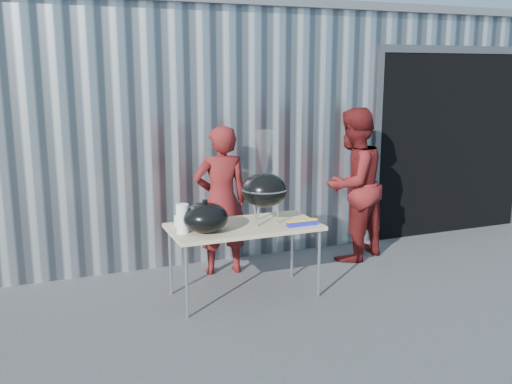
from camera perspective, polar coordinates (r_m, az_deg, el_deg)
name	(u,v)px	position (r m, az deg, el deg)	size (l,w,h in m)	color
ground	(289,311)	(5.62, 3.34, -11.76)	(80.00, 80.00, 0.00)	#3A3A3D
building	(224,115)	(9.77, -3.25, 7.71)	(8.20, 6.20, 3.10)	silver
folding_table	(244,229)	(5.74, -1.20, -3.69)	(1.50, 0.75, 0.75)	tan
kettle_grill	(264,183)	(5.70, 0.82, 0.91)	(0.47, 0.47, 0.94)	black
grill_lid	(205,217)	(5.47, -5.09, -2.55)	(0.44, 0.44, 0.32)	black
paper_towels	(183,219)	(5.46, -7.35, -2.66)	(0.12, 0.12, 0.28)	white
white_tub	(186,221)	(5.73, -7.03, -2.88)	(0.20, 0.15, 0.10)	white
foil_box	(302,223)	(5.70, 4.62, -3.09)	(0.32, 0.06, 0.06)	#1C1EBA
person_cook	(221,200)	(6.40, -3.49, -0.85)	(0.61, 0.40, 1.69)	#5F1515
person_bystander	(353,185)	(6.97, 9.63, 0.73)	(0.90, 0.70, 1.85)	#5F1515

